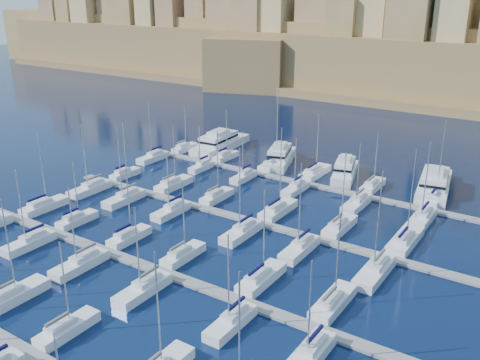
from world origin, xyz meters
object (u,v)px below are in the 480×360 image
Objects in this scene: motor_yacht_a at (220,143)px; motor_yacht_c at (345,170)px; sailboat_2 at (12,296)px; motor_yacht_b at (280,156)px; motor_yacht_d at (434,184)px.

motor_yacht_a and motor_yacht_c have the same top height.
sailboat_2 is at bearing -104.23° from motor_yacht_c.
motor_yacht_b is 16.44m from motor_yacht_c.
motor_yacht_b is at bearing 89.21° from sailboat_2.
motor_yacht_b is at bearing -177.58° from motor_yacht_d.
sailboat_2 is 69.39m from motor_yacht_b.
motor_yacht_a is at bearing 103.75° from sailboat_2.
motor_yacht_a is (-17.41, 71.15, 0.97)m from sailboat_2.
motor_yacht_c is 0.75× the size of motor_yacht_d.
sailboat_2 is 0.73× the size of motor_yacht_a.
motor_yacht_b is (0.96, 69.37, 0.97)m from sailboat_2.
motor_yacht_d is (35.48, 70.83, 0.97)m from sailboat_2.
motor_yacht_c is at bearing -2.99° from motor_yacht_b.
motor_yacht_c is (34.78, -2.63, 0.00)m from motor_yacht_a.
sailboat_2 is at bearing -116.61° from motor_yacht_d.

